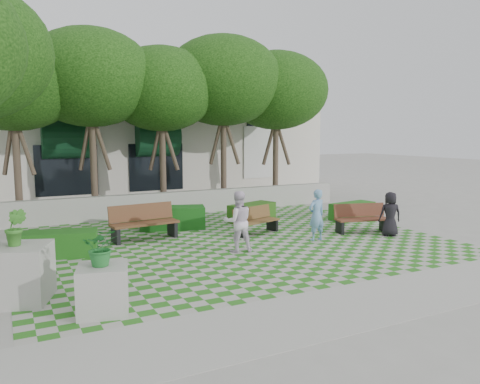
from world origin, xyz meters
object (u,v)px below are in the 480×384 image
planter_back (18,271)px  person_dark (390,214)px  hedge_west (59,244)px  bench_mid (255,221)px  planter_front (103,279)px  hedge_midright (252,212)px  bench_east (361,219)px  person_blue (317,215)px  hedge_east (352,211)px  bench_west (144,223)px  hedge_midleft (172,218)px  person_white (238,222)px

planter_back → person_dark: (10.55, 1.04, 0.09)m
hedge_west → planter_back: 3.33m
bench_mid → planter_back: (-6.97, -3.26, 0.20)m
planter_front → hedge_midright: bearing=44.6°
bench_east → person_blue: size_ratio=1.19×
hedge_east → hedge_west: 10.35m
planter_front → planter_back: 1.86m
bench_mid → person_blue: person_blue is taller
hedge_midright → planter_front: 9.21m
hedge_east → planter_back: size_ratio=0.99×
hedge_west → person_dark: person_dark is taller
bench_west → hedge_midleft: size_ratio=0.97×
person_blue → person_dark: (2.42, -0.55, -0.08)m
planter_front → person_blue: person_blue is taller
person_white → hedge_midleft: bearing=-68.3°
person_blue → bench_mid: bearing=-58.8°
planter_front → person_dark: (9.23, 2.35, 0.07)m
bench_west → hedge_midleft: 1.69m
bench_west → planter_back: planter_back is taller
planter_front → person_dark: size_ratio=1.11×
bench_west → bench_east: bearing=-24.1°
bench_east → bench_west: size_ratio=0.88×
person_dark → planter_front: bearing=37.5°
bench_east → person_white: 4.74m
hedge_midleft → planter_back: size_ratio=1.18×
bench_east → person_blue: (-2.02, -0.30, 0.33)m
bench_mid → hedge_midright: bench_mid is taller
hedge_east → hedge_midright: bearing=158.4°
hedge_east → person_blue: 3.94m
bench_mid → hedge_east: 4.44m
person_blue → person_white: size_ratio=0.93×
person_blue → person_white: bearing=-1.2°
bench_mid → planter_back: size_ratio=0.94×
bench_west → person_dark: size_ratio=1.49×
bench_mid → planter_front: 7.27m
hedge_midleft → person_white: 3.78m
bench_mid → hedge_midleft: (-2.13, 1.92, -0.04)m
bench_mid → hedge_east: (4.41, 0.51, -0.10)m
person_white → bench_east: bearing=-162.6°
planter_back → person_blue: bearing=11.1°
planter_front → person_white: 4.98m
planter_back → hedge_midleft: bearing=46.9°
bench_mid → person_blue: 2.07m
hedge_midleft → person_white: bearing=-80.8°
bench_east → hedge_midright: 3.98m
hedge_east → person_dark: person_dark is taller
hedge_east → hedge_midright: hedge_midright is taller
hedge_midright → planter_front: size_ratio=1.20×
bench_west → person_white: person_white is taller
bench_east → planter_back: 10.32m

